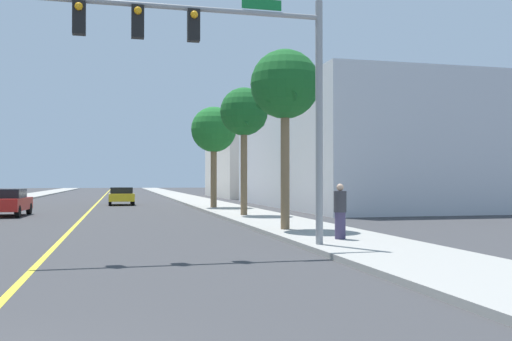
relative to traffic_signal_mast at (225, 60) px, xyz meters
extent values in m
plane|color=#38383A|center=(-4.50, 32.39, -5.10)|extent=(192.00, 192.00, 0.00)
cube|color=#9E9B93|center=(3.99, 32.39, -5.02)|extent=(3.48, 168.00, 0.15)
cube|color=yellow|center=(-4.50, 32.39, -5.10)|extent=(0.16, 144.00, 0.01)
cube|color=silver|center=(15.14, 23.50, -1.04)|extent=(14.60, 22.98, 8.13)
cube|color=silver|center=(15.31, 47.39, -0.47)|extent=(14.95, 16.23, 9.26)
cylinder|color=gray|center=(2.65, 0.01, -1.58)|extent=(0.20, 0.20, 6.73)
cylinder|color=gray|center=(-1.45, 0.01, 1.32)|extent=(8.20, 0.14, 0.14)
cube|color=black|center=(-0.83, 0.01, 0.87)|extent=(0.32, 0.24, 0.84)
sphere|color=orange|center=(-0.83, -0.13, 1.12)|extent=(0.20, 0.20, 0.20)
cube|color=black|center=(-2.27, 0.01, 0.87)|extent=(0.32, 0.24, 0.84)
sphere|color=orange|center=(-2.27, -0.13, 1.12)|extent=(0.20, 0.20, 0.20)
cube|color=black|center=(-3.70, 0.01, 0.87)|extent=(0.32, 0.24, 0.84)
sphere|color=orange|center=(-3.70, -0.13, 1.12)|extent=(0.20, 0.20, 0.20)
cube|color=#147233|center=(1.01, 0.01, 1.57)|extent=(1.10, 0.04, 0.28)
cylinder|color=brown|center=(3.11, 4.78, -2.33)|extent=(0.32, 0.32, 5.24)
sphere|color=#195B23|center=(3.11, 4.78, 0.29)|extent=(2.51, 2.51, 2.51)
cone|color=#195B23|center=(3.85, 4.70, 0.09)|extent=(0.55, 1.32, 1.03)
cone|color=#195B23|center=(3.52, 5.41, 0.09)|extent=(1.29, 1.03, 1.43)
cone|color=#195B23|center=(2.75, 5.44, 0.09)|extent=(1.19, 0.85, 1.55)
cone|color=#195B23|center=(2.36, 4.67, 0.09)|extent=(0.58, 1.22, 1.48)
cone|color=#195B23|center=(2.72, 4.13, 0.09)|extent=(1.12, 0.85, 1.39)
cone|color=#195B23|center=(3.49, 4.13, 0.09)|extent=(1.43, 1.13, 1.25)
cylinder|color=brown|center=(3.43, 13.06, -2.33)|extent=(0.33, 0.33, 5.25)
sphere|color=#195B23|center=(3.43, 13.06, 0.30)|extent=(2.43, 2.43, 2.43)
cone|color=#195B23|center=(4.15, 13.12, 0.10)|extent=(0.51, 1.18, 1.28)
cone|color=#195B23|center=(3.77, 13.71, 0.10)|extent=(1.12, 0.82, 1.21)
cone|color=#195B23|center=(2.96, 13.63, 0.10)|extent=(1.14, 1.04, 1.15)
cone|color=#195B23|center=(2.70, 12.99, 0.10)|extent=(0.52, 1.07, 1.19)
cone|color=#195B23|center=(3.16, 12.38, 0.10)|extent=(1.16, 0.76, 1.18)
cone|color=#195B23|center=(3.70, 12.39, 0.10)|extent=(1.30, 0.82, 1.44)
cylinder|color=brown|center=(3.25, 21.35, -2.42)|extent=(0.40, 0.40, 5.07)
sphere|color=#1E6B28|center=(3.25, 21.35, 0.12)|extent=(2.95, 2.95, 2.95)
cone|color=#1E6B28|center=(4.13, 21.24, -0.08)|extent=(0.58, 1.56, 1.49)
cone|color=#1E6B28|center=(3.66, 22.13, -0.08)|extent=(1.51, 1.05, 1.52)
cone|color=#1E6B28|center=(2.46, 21.74, -0.08)|extent=(0.94, 1.43, 1.30)
cone|color=#1E6B28|center=(2.50, 20.88, -0.08)|extent=(1.04, 1.41, 1.27)
cone|color=#1E6B28|center=(3.49, 20.49, -0.08)|extent=(1.26, 0.69, 1.60)
cube|color=red|center=(-8.51, 17.34, -4.45)|extent=(2.07, 4.10, 0.65)
cube|color=black|center=(-8.51, 17.22, -3.89)|extent=(1.76, 2.13, 0.48)
cylinder|color=black|center=(-7.60, 18.78, -4.78)|extent=(0.24, 0.65, 0.64)
cylinder|color=black|center=(-7.71, 15.85, -4.78)|extent=(0.24, 0.65, 0.64)
cube|color=gold|center=(-2.55, 29.77, -4.49)|extent=(1.93, 3.90, 0.57)
cube|color=black|center=(-2.55, 29.78, -3.97)|extent=(1.68, 1.95, 0.47)
cylinder|color=black|center=(-3.41, 31.14, -4.78)|extent=(0.23, 0.64, 0.64)
cylinder|color=black|center=(-1.73, 31.17, -4.78)|extent=(0.23, 0.64, 0.64)
cylinder|color=black|center=(-3.37, 28.37, -4.78)|extent=(0.23, 0.64, 0.64)
cylinder|color=black|center=(-1.70, 28.39, -4.78)|extent=(0.23, 0.64, 0.64)
cylinder|color=#3F3859|center=(3.73, 1.13, -4.55)|extent=(0.32, 0.32, 0.80)
cylinder|color=#333338|center=(3.73, 1.13, -3.83)|extent=(0.38, 0.38, 0.64)
sphere|color=tan|center=(3.73, 1.13, -3.40)|extent=(0.22, 0.22, 0.22)
camera|label=1|loc=(-2.71, -14.52, -3.19)|focal=39.18mm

